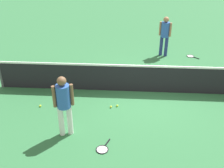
# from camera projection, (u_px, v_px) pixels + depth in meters

# --- Properties ---
(ground_plane) EXTENTS (40.00, 40.00, 0.00)m
(ground_plane) POSITION_uv_depth(u_px,v_px,m) (148.00, 92.00, 9.18)
(ground_plane) COLOR #2D6B3D
(court_net) EXTENTS (10.09, 0.09, 1.07)m
(court_net) POSITION_uv_depth(u_px,v_px,m) (149.00, 78.00, 8.94)
(court_net) COLOR #4C4C51
(court_net) RESTS_ON ground_plane
(player_near_side) EXTENTS (0.52, 0.42, 1.70)m
(player_near_side) POSITION_uv_depth(u_px,v_px,m) (64.00, 102.00, 6.77)
(player_near_side) COLOR white
(player_near_side) RESTS_ON ground_plane
(player_far_side) EXTENTS (0.52, 0.44, 1.70)m
(player_far_side) POSITION_uv_depth(u_px,v_px,m) (165.00, 33.00, 11.42)
(player_far_side) COLOR navy
(player_far_side) RESTS_ON ground_plane
(tennis_racket_near_player) EXTENTS (0.41, 0.60, 0.03)m
(tennis_racket_near_player) POSITION_uv_depth(u_px,v_px,m) (103.00, 149.00, 6.72)
(tennis_racket_near_player) COLOR black
(tennis_racket_near_player) RESTS_ON ground_plane
(tennis_racket_far_player) EXTENTS (0.55, 0.52, 0.03)m
(tennis_racket_far_player) POSITION_uv_depth(u_px,v_px,m) (191.00, 56.00, 11.79)
(tennis_racket_far_player) COLOR black
(tennis_racket_far_player) RESTS_ON ground_plane
(tennis_ball_near_player) EXTENTS (0.07, 0.07, 0.07)m
(tennis_ball_near_player) POSITION_uv_depth(u_px,v_px,m) (111.00, 107.00, 8.31)
(tennis_ball_near_player) COLOR #C6E033
(tennis_ball_near_player) RESTS_ON ground_plane
(tennis_ball_by_net) EXTENTS (0.07, 0.07, 0.07)m
(tennis_ball_by_net) POSITION_uv_depth(u_px,v_px,m) (40.00, 106.00, 8.36)
(tennis_ball_by_net) COLOR #C6E033
(tennis_ball_by_net) RESTS_ON ground_plane
(tennis_ball_stray_left) EXTENTS (0.07, 0.07, 0.07)m
(tennis_ball_stray_left) POSITION_uv_depth(u_px,v_px,m) (117.00, 106.00, 8.37)
(tennis_ball_stray_left) COLOR #C6E033
(tennis_ball_stray_left) RESTS_ON ground_plane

